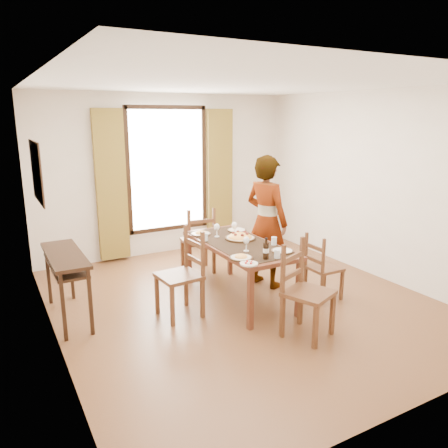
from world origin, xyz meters
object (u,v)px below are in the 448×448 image
console_table (65,263)px  dining_table (239,248)px  pasta_platter (240,235)px  man (266,222)px

console_table → dining_table: 2.11m
console_table → pasta_platter: (2.15, -0.34, 0.12)m
console_table → dining_table: (2.06, -0.47, -0.00)m
dining_table → pasta_platter: 0.21m
dining_table → pasta_platter: pasta_platter is taller
man → pasta_platter: 0.50m
man → pasta_platter: size_ratio=4.58×
pasta_platter → man: bearing=11.0°
console_table → dining_table: console_table is taller
console_table → man: 2.65m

